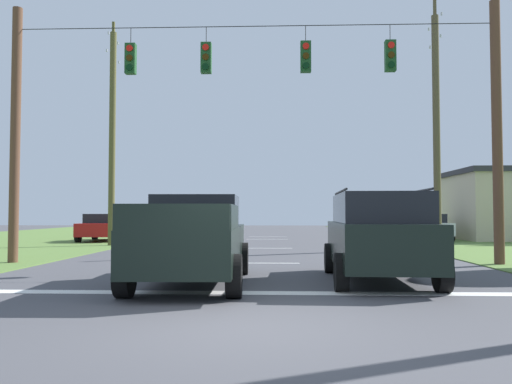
{
  "coord_description": "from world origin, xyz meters",
  "views": [
    {
      "loc": [
        0.49,
        -7.12,
        1.53
      ],
      "look_at": [
        -0.18,
        11.12,
        2.3
      ],
      "focal_mm": 36.21,
      "sensor_mm": 36.0,
      "label": 1
    }
  ],
  "objects": [
    {
      "name": "ground_plane",
      "position": [
        0.0,
        0.0,
        0.0
      ],
      "size": [
        120.0,
        120.0,
        0.0
      ],
      "primitive_type": "plane",
      "color": "#47474C"
    },
    {
      "name": "stop_bar_stripe",
      "position": [
        0.0,
        2.9,
        0.0
      ],
      "size": [
        12.44,
        0.45,
        0.01
      ],
      "primitive_type": "cube",
      "color": "white",
      "rests_on": "ground"
    },
    {
      "name": "lane_dash_0",
      "position": [
        0.0,
        8.9,
        0.0
      ],
      "size": [
        2.5,
        0.15,
        0.01
      ],
      "primitive_type": "cube",
      "rotation": [
        0.0,
        0.0,
        1.57
      ],
      "color": "white",
      "rests_on": "ground"
    },
    {
      "name": "lane_dash_1",
      "position": [
        0.0,
        15.8,
        0.0
      ],
      "size": [
        2.5,
        0.15,
        0.01
      ],
      "primitive_type": "cube",
      "rotation": [
        0.0,
        0.0,
        1.57
      ],
      "color": "white",
      "rests_on": "ground"
    },
    {
      "name": "lane_dash_2",
      "position": [
        0.0,
        23.79,
        0.0
      ],
      "size": [
        2.5,
        0.15,
        0.01
      ],
      "primitive_type": "cube",
      "rotation": [
        0.0,
        0.0,
        1.57
      ],
      "color": "white",
      "rests_on": "ground"
    },
    {
      "name": "lane_dash_3",
      "position": [
        0.0,
        27.33,
        0.0
      ],
      "size": [
        2.5,
        0.15,
        0.01
      ],
      "primitive_type": "cube",
      "rotation": [
        0.0,
        0.0,
        1.57
      ],
      "color": "white",
      "rests_on": "ground"
    },
    {
      "name": "overhead_signal_span",
      "position": [
        -0.18,
        8.58,
        4.44
      ],
      "size": [
        15.1,
        0.31,
        8.02
      ],
      "color": "brown",
      "rests_on": "ground"
    },
    {
      "name": "pickup_truck",
      "position": [
        -1.29,
        4.18,
        0.97
      ],
      "size": [
        2.38,
        5.44,
        1.95
      ],
      "color": "black",
      "rests_on": "ground"
    },
    {
      "name": "suv_black",
      "position": [
        2.83,
        4.71,
        1.06
      ],
      "size": [
        2.36,
        4.87,
        2.05
      ],
      "color": "black",
      "rests_on": "ground"
    },
    {
      "name": "distant_car_crossing_white",
      "position": [
        9.26,
        22.91,
        0.79
      ],
      "size": [
        2.1,
        4.34,
        1.52
      ],
      "color": "silver",
      "rests_on": "ground"
    },
    {
      "name": "distant_car_oncoming",
      "position": [
        -9.05,
        21.21,
        0.79
      ],
      "size": [
        2.15,
        4.36,
        1.52
      ],
      "color": "maroon",
      "rests_on": "ground"
    },
    {
      "name": "utility_pole_mid_right",
      "position": [
        7.63,
        15.78,
        5.44
      ],
      "size": [
        0.31,
        1.92,
        11.12
      ],
      "color": "brown",
      "rests_on": "ground"
    },
    {
      "name": "utility_pole_near_left",
      "position": [
        -7.31,
        17.18,
        5.41
      ],
      "size": [
        0.31,
        1.94,
        10.81
      ],
      "color": "brown",
      "rests_on": "ground"
    }
  ]
}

